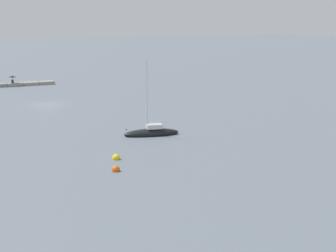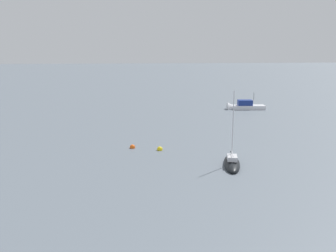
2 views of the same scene
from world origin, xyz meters
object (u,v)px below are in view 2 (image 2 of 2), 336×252
at_px(sailboat_black_outer, 232,163).
at_px(mooring_buoy_near, 133,147).
at_px(motorboat_white_near, 242,107).
at_px(mooring_buoy_mid, 160,149).

bearing_deg(sailboat_black_outer, mooring_buoy_near, 154.34).
bearing_deg(mooring_buoy_near, sailboat_black_outer, -128.33).
height_order(sailboat_black_outer, mooring_buoy_near, sailboat_black_outer).
distance_m(motorboat_white_near, mooring_buoy_near, 33.80).
xyz_separation_m(motorboat_white_near, mooring_buoy_mid, (-27.42, 18.31, -0.31)).
height_order(sailboat_black_outer, mooring_buoy_mid, sailboat_black_outer).
distance_m(sailboat_black_outer, mooring_buoy_near, 12.45).
xyz_separation_m(sailboat_black_outer, motorboat_white_near, (33.87, -11.65, 0.15)).
height_order(motorboat_white_near, mooring_buoy_mid, motorboat_white_near).
xyz_separation_m(sailboat_black_outer, mooring_buoy_mid, (6.45, 6.66, -0.16)).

